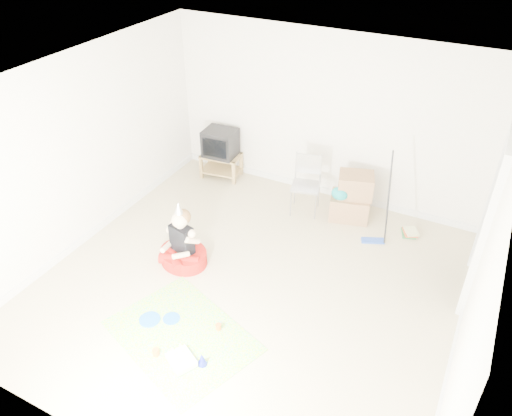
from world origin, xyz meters
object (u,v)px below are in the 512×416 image
at_px(cardboard_boxes, 351,197).
at_px(seated_woman, 183,250).
at_px(tv_stand, 221,163).
at_px(crt_tv, 220,143).
at_px(folding_chair, 306,186).
at_px(birthday_cake, 182,361).

height_order(cardboard_boxes, seated_woman, seated_woman).
bearing_deg(cardboard_boxes, tv_stand, 175.86).
bearing_deg(cardboard_boxes, seated_woman, -128.77).
bearing_deg(seated_woman, crt_tv, 107.89).
distance_m(folding_chair, seated_woman, 2.11).
bearing_deg(folding_chair, crt_tv, 168.54).
xyz_separation_m(folding_chair, seated_woman, (-0.97, -1.86, -0.24)).
bearing_deg(folding_chair, tv_stand, 168.54).
bearing_deg(birthday_cake, crt_tv, 114.31).
distance_m(cardboard_boxes, seated_woman, 2.61).
height_order(tv_stand, birthday_cake, tv_stand).
distance_m(crt_tv, seated_woman, 2.36).
height_order(folding_chair, seated_woman, seated_woman).
height_order(cardboard_boxes, birthday_cake, cardboard_boxes).
bearing_deg(cardboard_boxes, crt_tv, 175.86).
bearing_deg(tv_stand, folding_chair, -11.46).
distance_m(tv_stand, crt_tv, 0.39).
distance_m(seated_woman, birthday_cake, 1.69).
xyz_separation_m(seated_woman, birthday_cake, (0.92, -1.40, -0.17)).
bearing_deg(folding_chair, seated_woman, -117.37).
distance_m(folding_chair, cardboard_boxes, 0.70).
bearing_deg(tv_stand, birthday_cake, -65.69).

